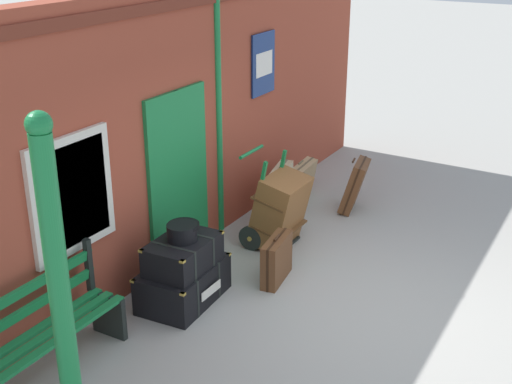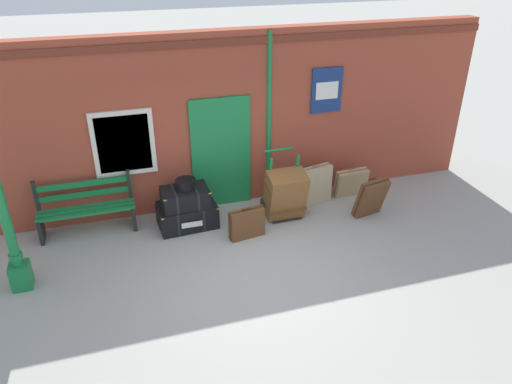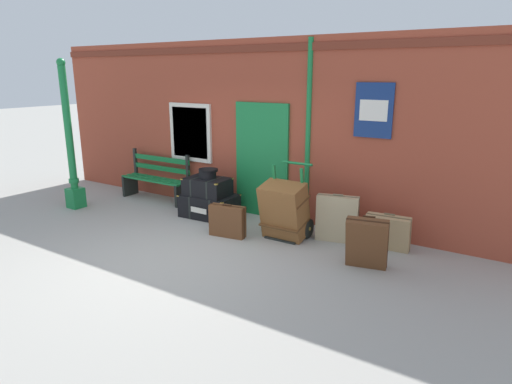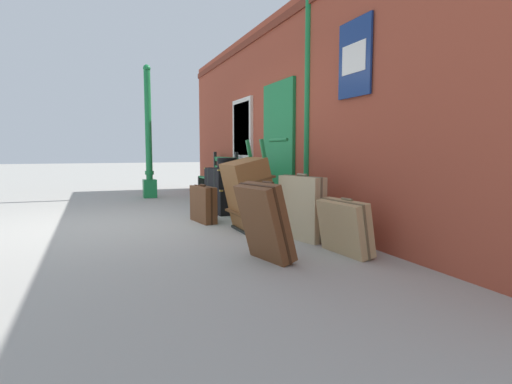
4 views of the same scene
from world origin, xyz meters
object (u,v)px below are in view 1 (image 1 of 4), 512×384
object	(u,v)px
steamer_trunk_middle	(183,254)
large_brown_trunk	(280,210)
steamer_trunk_base	(183,283)
suitcase_umber	(277,260)
lamp_post	(70,375)
platform_bench	(45,332)
porters_trolley	(267,222)
suitcase_caramel	(354,185)
suitcase_slate	(301,180)
round_hatbox	(182,231)
suitcase_oxblood	(281,193)

from	to	relation	value
steamer_trunk_middle	large_brown_trunk	xyz separation A→B (m)	(1.75, -0.23, -0.10)
steamer_trunk_base	large_brown_trunk	xyz separation A→B (m)	(1.74, -0.26, 0.27)
suitcase_umber	lamp_post	bearing A→B (deg)	-174.72
suitcase_umber	steamer_trunk_middle	bearing A→B (deg)	145.21
platform_bench	steamer_trunk_middle	xyz separation A→B (m)	(1.65, -0.34, 0.14)
porters_trolley	suitcase_umber	xyz separation A→B (m)	(-0.84, -0.58, -0.01)
platform_bench	suitcase_caramel	size ratio (longest dim) A/B	2.11
suitcase_slate	round_hatbox	bearing A→B (deg)	-176.35
lamp_post	large_brown_trunk	bearing A→B (deg)	9.51
lamp_post	steamer_trunk_middle	world-z (taller)	lamp_post
lamp_post	large_brown_trunk	distance (m)	4.45
steamer_trunk_middle	suitcase_slate	distance (m)	3.32
platform_bench	suitcase_caramel	xyz separation A→B (m)	(4.91, -0.98, -0.07)
large_brown_trunk	suitcase_umber	size ratio (longest dim) A/B	1.53
lamp_post	suitcase_caramel	distance (m)	5.91
suitcase_oxblood	steamer_trunk_middle	bearing A→B (deg)	-176.70
porters_trolley	suitcase_oxblood	distance (m)	0.78
platform_bench	suitcase_oxblood	xyz separation A→B (m)	(4.15, -0.20, -0.07)
platform_bench	steamer_trunk_middle	distance (m)	1.69
suitcase_slate	suitcase_umber	bearing A→B (deg)	-160.31
porters_trolley	large_brown_trunk	distance (m)	0.27
platform_bench	suitcase_umber	bearing A→B (deg)	-20.90
large_brown_trunk	suitcase_slate	distance (m)	1.62
round_hatbox	suitcase_caramel	xyz separation A→B (m)	(3.24, -0.64, -0.47)
suitcase_oxblood	large_brown_trunk	bearing A→B (deg)	-153.33
porters_trolley	suitcase_caramel	world-z (taller)	porters_trolley
round_hatbox	suitcase_oxblood	world-z (taller)	round_hatbox
round_hatbox	suitcase_caramel	size ratio (longest dim) A/B	0.47
porters_trolley	suitcase_caramel	bearing A→B (deg)	-20.95
round_hatbox	large_brown_trunk	xyz separation A→B (m)	(1.74, -0.24, -0.36)
suitcase_caramel	suitcase_oxblood	distance (m)	1.08
round_hatbox	porters_trolley	xyz separation A→B (m)	(1.74, -0.06, -0.57)
lamp_post	suitcase_caramel	size ratio (longest dim) A/B	3.79
steamer_trunk_base	suitcase_slate	xyz separation A→B (m)	(3.28, 0.19, 0.07)
suitcase_umber	large_brown_trunk	bearing A→B (deg)	25.77
large_brown_trunk	suitcase_slate	world-z (taller)	large_brown_trunk
platform_bench	porters_trolley	world-z (taller)	porters_trolley
steamer_trunk_base	suitcase_slate	world-z (taller)	suitcase_slate
steamer_trunk_base	suitcase_oxblood	xyz separation A→B (m)	(2.49, 0.12, 0.16)
platform_bench	round_hatbox	xyz separation A→B (m)	(1.66, -0.34, 0.40)
lamp_post	platform_bench	bearing A→B (deg)	54.04
lamp_post	suitcase_oxblood	world-z (taller)	lamp_post
large_brown_trunk	suitcase_caramel	size ratio (longest dim) A/B	1.26
large_brown_trunk	steamer_trunk_middle	bearing A→B (deg)	172.46
round_hatbox	steamer_trunk_base	bearing A→B (deg)	84.05
platform_bench	suitcase_slate	size ratio (longest dim) A/B	2.38
steamer_trunk_middle	porters_trolley	distance (m)	1.78
platform_bench	suitcase_umber	xyz separation A→B (m)	(2.57, -0.98, -0.18)
round_hatbox	suitcase_oxblood	distance (m)	2.54
steamer_trunk_middle	suitcase_umber	world-z (taller)	steamer_trunk_middle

